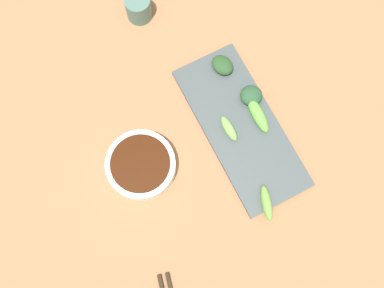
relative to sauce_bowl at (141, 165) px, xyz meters
The scene contains 9 objects.
tabletop 0.12m from the sauce_bowl, 20.08° to the right, with size 2.10×2.10×0.02m, color #9A6C47.
sauce_bowl is the anchor object (origin of this frame).
serving_plate 0.23m from the sauce_bowl, ahead, with size 0.15×0.37×0.01m, color #424C4D.
broccoli_stalk_0 0.20m from the sauce_bowl, ahead, with size 0.02×0.06×0.02m, color #77B34F.
broccoli_leafy_1 0.29m from the sauce_bowl, 25.10° to the left, with size 0.04×0.05×0.02m, color #274A24.
broccoli_leafy_2 0.28m from the sauce_bowl, ahead, with size 0.05×0.05×0.03m, color #274D2E.
broccoli_stalk_3 0.27m from the sauce_bowl, ahead, with size 0.03×0.09×0.03m, color #62B940.
broccoli_stalk_4 0.27m from the sauce_bowl, 44.18° to the right, with size 0.02×0.07×0.03m, color #6AA641.
tea_cup 0.37m from the sauce_bowl, 65.18° to the left, with size 0.06×0.06×0.06m, color #4B6F65.
Camera 1 is at (-0.09, -0.18, 0.96)m, focal length 41.35 mm.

